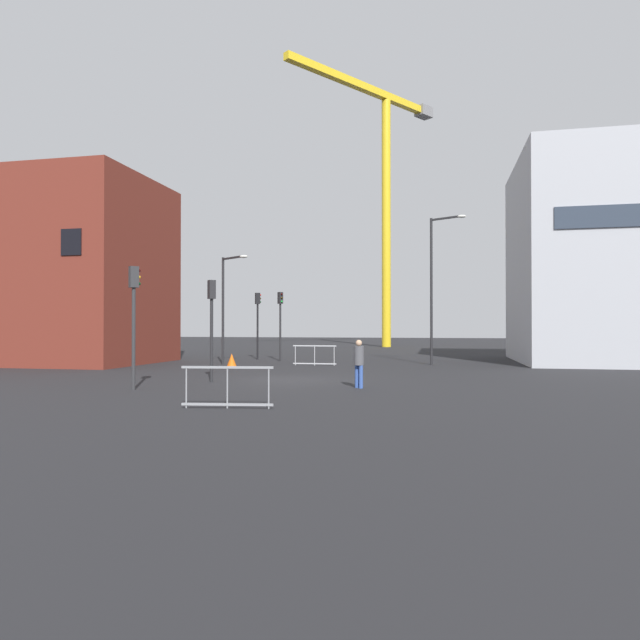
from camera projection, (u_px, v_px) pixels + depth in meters
The scene contains 14 objects.
ground at pixel (289, 380), 21.93m from camera, with size 160.00×160.00×0.00m, color black.
brick_building at pixel (77, 272), 31.84m from camera, with size 8.80×8.27×10.37m.
office_block at pixel (639, 259), 31.90m from camera, with size 13.30×11.01×11.84m.
construction_crane at pixel (383, 176), 56.25m from camera, with size 12.56×16.69×25.92m.
streetlamp_tall at pixel (435, 278), 30.30m from camera, with size 1.87×1.01×7.98m.
streetlamp_short at pixel (226, 298), 30.70m from camera, with size 1.87×1.25×5.91m.
traffic_light_verge at pixel (280, 315), 33.63m from camera, with size 0.37×0.37×4.15m.
traffic_light_far at pixel (134, 307), 18.48m from camera, with size 0.37×0.37×4.08m.
traffic_light_corner at pixel (212, 313), 20.99m from camera, with size 0.37×0.37×3.83m.
traffic_light_median at pixel (258, 315), 35.24m from camera, with size 0.38×0.36×4.20m.
pedestrian_walking at pixel (359, 360), 19.01m from camera, with size 0.34×0.34×1.64m.
safety_barrier_right_run at pixel (227, 386), 14.32m from camera, with size 2.36×0.40×1.08m.
safety_barrier_mid_span at pixel (315, 355), 29.87m from camera, with size 2.36×0.08×1.08m.
traffic_cone_striped at pixel (232, 361), 28.63m from camera, with size 0.69×0.69×0.70m.
Camera 1 is at (5.74, -21.22, 2.11)m, focal length 31.45 mm.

